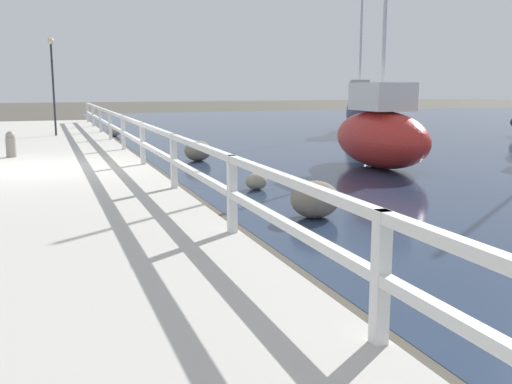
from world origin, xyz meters
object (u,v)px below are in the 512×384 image
at_px(sailboat_navy, 359,112).
at_px(sailboat_red, 381,134).
at_px(mooring_bollard, 11,144).
at_px(dock_lamp, 52,69).

distance_m(sailboat_navy, sailboat_red, 10.51).
xyz_separation_m(mooring_bollard, dock_lamp, (1.16, 6.24, 1.91)).
bearing_deg(sailboat_navy, sailboat_red, -91.61).
relative_size(mooring_bollard, sailboat_red, 0.11).
height_order(mooring_bollard, dock_lamp, dock_lamp).
distance_m(dock_lamp, sailboat_red, 11.81).
height_order(mooring_bollard, sailboat_red, sailboat_red).
xyz_separation_m(mooring_bollard, sailboat_red, (8.19, -3.11, 0.27)).
xyz_separation_m(sailboat_navy, sailboat_red, (-4.68, -9.41, -0.07)).
distance_m(dock_lamp, sailboat_navy, 11.82).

